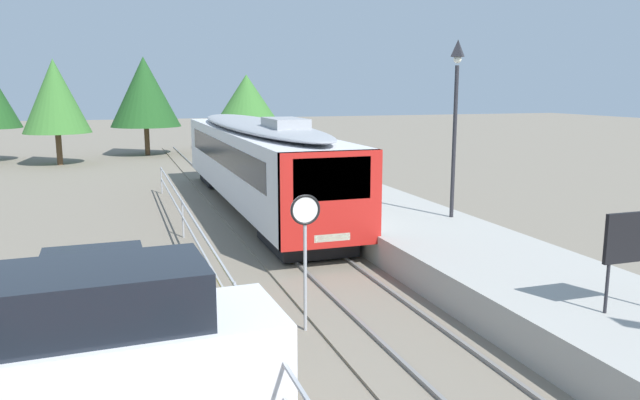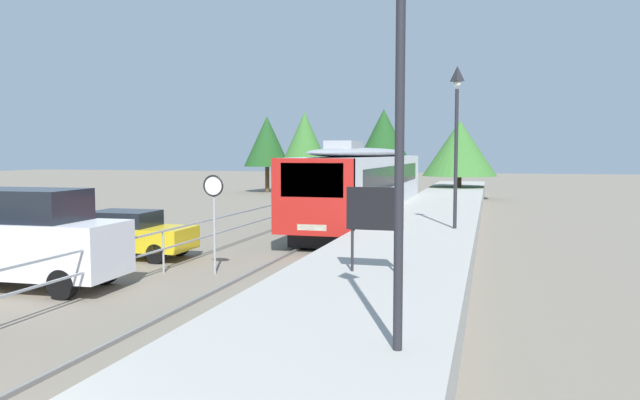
% 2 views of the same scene
% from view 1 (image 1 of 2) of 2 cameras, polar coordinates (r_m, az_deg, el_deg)
% --- Properties ---
extents(ground_plane, '(160.00, 160.00, 0.00)m').
position_cam_1_polar(ground_plane, '(21.64, -12.07, -2.77)').
color(ground_plane, slate).
extents(track_rails, '(3.20, 60.00, 0.14)m').
position_cam_1_polar(track_rails, '(22.15, -4.35, -2.17)').
color(track_rails, slate).
rests_on(track_rails, ground).
extents(commuter_train, '(2.82, 18.16, 3.74)m').
position_cam_1_polar(commuter_train, '(24.42, -6.00, 3.99)').
color(commuter_train, silver).
rests_on(commuter_train, track_rails).
extents(station_platform, '(3.90, 60.00, 0.90)m').
position_cam_1_polar(station_platform, '(23.06, 3.49, -0.60)').
color(station_platform, '#A8A59E').
rests_on(station_platform, ground).
extents(platform_lamp_mid_platform, '(0.34, 0.34, 5.35)m').
position_cam_1_polar(platform_lamp_mid_platform, '(19.03, 12.55, 9.49)').
color(platform_lamp_mid_platform, '#232328').
rests_on(platform_lamp_mid_platform, station_platform).
extents(platform_notice_board, '(1.20, 0.08, 1.80)m').
position_cam_1_polar(platform_notice_board, '(12.16, 27.08, -3.38)').
color(platform_notice_board, '#232328').
rests_on(platform_notice_board, station_platform).
extents(speed_limit_sign, '(0.61, 0.10, 2.81)m').
position_cam_1_polar(speed_limit_sign, '(12.03, -1.38, -2.66)').
color(speed_limit_sign, '#9EA0A5').
rests_on(speed_limit_sign, ground).
extents(carpark_fence, '(0.06, 36.06, 1.25)m').
position_cam_1_polar(carpark_fence, '(11.82, -7.93, -9.15)').
color(carpark_fence, '#9EA0A5').
rests_on(carpark_fence, ground).
extents(parked_van_white, '(4.97, 2.15, 2.51)m').
position_cam_1_polar(parked_van_white, '(9.04, -20.04, -13.37)').
color(parked_van_white, white).
rests_on(parked_van_white, ground).
extents(parked_hatchback_yellow, '(4.03, 1.84, 1.53)m').
position_cam_1_polar(parked_hatchback_yellow, '(13.58, -19.43, -7.58)').
color(parked_hatchback_yellow, gold).
rests_on(parked_hatchback_yellow, ground).
extents(tree_behind_station_far, '(4.14, 4.14, 6.64)m').
position_cam_1_polar(tree_behind_station_far, '(42.28, -23.43, 8.85)').
color(tree_behind_station_far, brown).
rests_on(tree_behind_station_far, ground).
extents(tree_distant_left, '(5.38, 5.38, 5.75)m').
position_cam_1_polar(tree_distant_left, '(42.40, -6.83, 8.82)').
color(tree_distant_left, brown).
rests_on(tree_distant_left, ground).
extents(tree_distant_centre, '(4.96, 4.96, 7.05)m').
position_cam_1_polar(tree_distant_centre, '(46.31, -16.01, 9.65)').
color(tree_distant_centre, brown).
rests_on(tree_distant_centre, ground).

